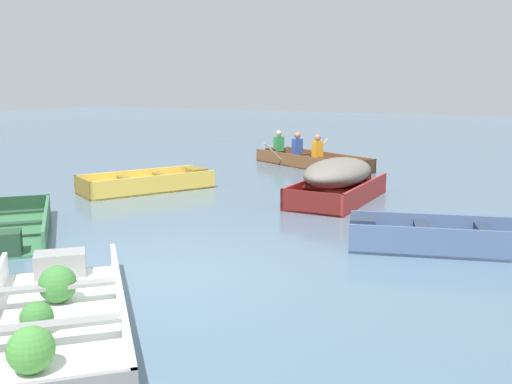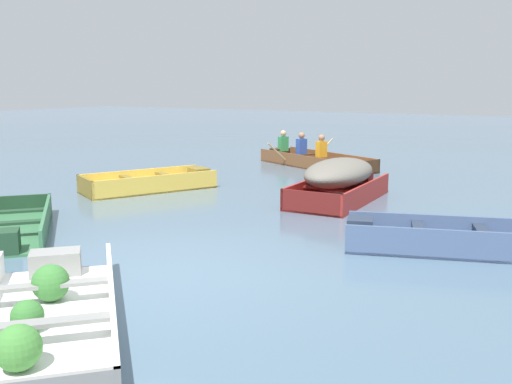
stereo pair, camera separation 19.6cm
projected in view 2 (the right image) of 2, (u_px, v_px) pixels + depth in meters
name	position (u px, v px, depth m)	size (l,w,h in m)	color
ground_plane	(152.00, 275.00, 6.98)	(80.00, 80.00, 0.00)	slate
dinghy_white_foreground	(44.00, 310.00, 5.52)	(3.29, 3.28, 0.43)	white
skiff_yellow_near_moored	(155.00, 183.00, 12.58)	(2.24, 3.00, 0.40)	#E5BC47
skiff_green_mid_moored	(9.00, 228.00, 8.76)	(2.82, 2.74, 0.35)	#387047
skiff_slate_blue_far_moored	(439.00, 240.00, 7.96)	(2.97, 1.73, 0.41)	#475B7F
skiff_red_outer_moored	(340.00, 177.00, 11.31)	(1.26, 2.80, 0.85)	#AD2D28
rowboat_wooden_brown_with_crew	(310.00, 159.00, 16.30)	(3.92, 2.74, 0.93)	brown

